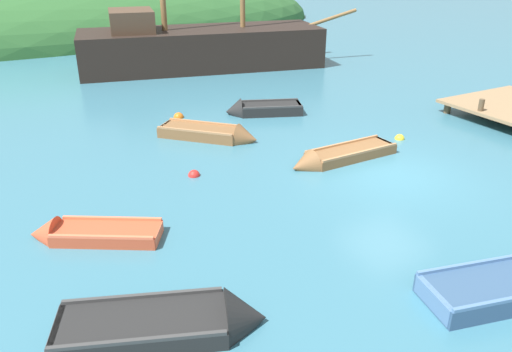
# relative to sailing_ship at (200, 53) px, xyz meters

# --- Properties ---
(ground_plane) EXTENTS (120.00, 120.00, 0.00)m
(ground_plane) POSITION_rel_sailing_ship_xyz_m (-0.72, -16.18, -0.82)
(ground_plane) COLOR teal
(shore_hill) EXTENTS (49.97, 23.56, 10.21)m
(shore_hill) POSITION_rel_sailing_ship_xyz_m (-6.45, 18.86, -0.82)
(shore_hill) COLOR #2D602D
(shore_hill) RESTS_ON ground
(sailing_ship) EXTENTS (15.77, 6.88, 11.45)m
(sailing_ship) POSITION_rel_sailing_ship_xyz_m (0.00, 0.00, 0.00)
(sailing_ship) COLOR black
(sailing_ship) RESTS_ON ground
(rowboat_center) EXTENTS (3.34, 1.91, 1.16)m
(rowboat_center) POSITION_rel_sailing_ship_xyz_m (-2.70, -21.61, -0.68)
(rowboat_center) COLOR #335175
(rowboat_center) RESTS_ON ground
(rowboat_outer_left) EXTENTS (3.07, 2.35, 0.88)m
(rowboat_outer_left) POSITION_rel_sailing_ship_xyz_m (-9.49, -15.47, -0.74)
(rowboat_outer_left) COLOR #C64C2D
(rowboat_outer_left) RESTS_ON ground
(rowboat_outer_right) EXTENTS (3.21, 3.28, 1.01)m
(rowboat_outer_right) POSITION_rel_sailing_ship_xyz_m (-4.09, -10.80, -0.70)
(rowboat_outer_right) COLOR brown
(rowboat_outer_right) RESTS_ON ground
(rowboat_near_dock) EXTENTS (3.81, 1.03, 0.93)m
(rowboat_near_dock) POSITION_rel_sailing_ship_xyz_m (-1.55, -14.52, -0.73)
(rowboat_near_dock) COLOR brown
(rowboat_near_dock) RESTS_ON ground
(rowboat_portside) EXTENTS (3.88, 2.47, 1.19)m
(rowboat_portside) POSITION_rel_sailing_ship_xyz_m (-8.72, -19.43, -0.71)
(rowboat_portside) COLOR black
(rowboat_portside) RESTS_ON ground
(rowboat_far) EXTENTS (3.24, 2.17, 1.06)m
(rowboat_far) POSITION_rel_sailing_ship_xyz_m (-1.27, -9.04, -0.69)
(rowboat_far) COLOR black
(rowboat_far) RESTS_ON ground
(buoy_orange) EXTENTS (0.41, 0.41, 0.41)m
(buoy_orange) POSITION_rel_sailing_ship_xyz_m (-4.33, -7.92, -0.82)
(buoy_orange) COLOR orange
(buoy_orange) RESTS_ON ground
(buoy_yellow) EXTENTS (0.35, 0.35, 0.35)m
(buoy_yellow) POSITION_rel_sailing_ship_xyz_m (1.63, -14.00, -0.82)
(buoy_yellow) COLOR yellow
(buoy_yellow) RESTS_ON ground
(buoy_red) EXTENTS (0.36, 0.36, 0.36)m
(buoy_red) POSITION_rel_sailing_ship_xyz_m (-5.94, -13.39, -0.82)
(buoy_red) COLOR red
(buoy_red) RESTS_ON ground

